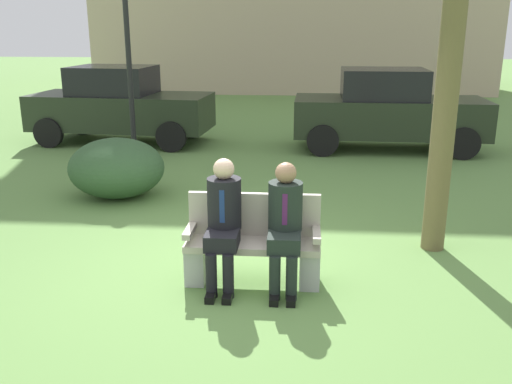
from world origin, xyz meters
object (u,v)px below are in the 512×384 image
Objects in this scene: park_bench at (253,244)px; parked_car_far at (388,110)px; shrub_near_bench at (117,168)px; seated_man_left at (223,217)px; street_lamp at (128,48)px; seated_man_right at (285,220)px; parked_car_near at (120,105)px.

park_bench is 0.34× the size of parked_car_far.
shrub_near_bench is at bearing 130.05° from park_bench.
street_lamp is at bearing 115.35° from seated_man_left.
street_lamp reaches higher than shrub_near_bench.
seated_man_left reaches higher than seated_man_right.
parked_car_near reaches higher than park_bench.
seated_man_left is 7.69m from parked_car_near.
parked_car_far reaches higher than shrub_near_bench.
seated_man_right is 3.94m from shrub_near_bench.
seated_man_left is 0.33× the size of parked_car_far.
parked_car_near is 1.16× the size of street_lamp.
shrub_near_bench is at bearing 132.51° from seated_man_right.
parked_car_far is at bearing 73.99° from seated_man_right.
seated_man_right is 0.32× the size of parked_car_near.
seated_man_right is at bearing -47.49° from shrub_near_bench.
seated_man_left is 0.32× the size of parked_car_near.
seated_man_right is 7.97m from parked_car_near.
seated_man_right is at bearing -59.42° from street_lamp.
seated_man_left reaches higher than shrub_near_bench.
street_lamp is at bearing 118.43° from park_bench.
street_lamp reaches higher than seated_man_right.
parked_car_near is at bearing 106.78° from shrub_near_bench.
parked_car_near is (-3.88, 6.96, 0.13)m from seated_man_right.
shrub_near_bench is 2.88m from street_lamp.
street_lamp is (-4.98, -1.48, 1.30)m from parked_car_far.
parked_car_far is at bearing 16.53° from street_lamp.
parked_car_near reaches higher than seated_man_left.
park_bench is 3.62m from shrub_near_bench.
parked_car_far reaches higher than seated_man_right.
seated_man_right is 0.37× the size of street_lamp.
seated_man_left is at bearing -64.65° from street_lamp.
parked_car_far is 1.13× the size of street_lamp.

